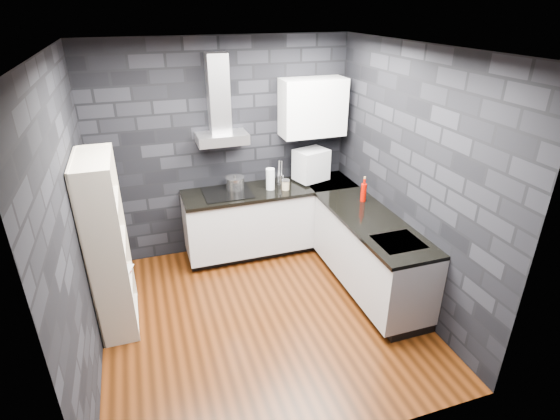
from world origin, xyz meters
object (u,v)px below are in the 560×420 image
appliance_garage (311,165)px  bookshelf (108,246)px  glass_vase (270,179)px  storage_jar (286,185)px  red_bottle (363,193)px  pot (235,183)px  utensil_crock (280,179)px  fruit_bowl (107,248)px

appliance_garage → bookshelf: bookshelf is taller
glass_vase → storage_jar: bearing=-23.1°
storage_jar → glass_vase: bearing=156.9°
storage_jar → red_bottle: 0.98m
pot → appliance_garage: size_ratio=0.57×
utensil_crock → fruit_bowl: utensil_crock is taller
red_bottle → bookshelf: bookshelf is taller
storage_jar → fruit_bowl: size_ratio=0.51×
utensil_crock → bookshelf: (-2.08, -0.97, -0.07)m
storage_jar → bookshelf: 2.23m
bookshelf → fruit_bowl: bearing=-87.7°
appliance_garage → utensil_crock: bearing=159.8°
utensil_crock → fruit_bowl: (-2.08, -1.08, -0.03)m
pot → bookshelf: size_ratio=0.13×
red_bottle → pot: bearing=148.6°
storage_jar → utensil_crock: utensil_crock is taller
storage_jar → appliance_garage: 0.47m
pot → utensil_crock: bearing=-1.0°
glass_vase → utensil_crock: 0.22m
pot → utensil_crock: 0.58m
red_bottle → fruit_bowl: red_bottle is taller
glass_vase → red_bottle: (0.93, -0.69, -0.03)m
storage_jar → appliance_garage: size_ratio=0.29×
pot → storage_jar: 0.63m
fruit_bowl → storage_jar: bearing=23.0°
pot → storage_jar: (0.60, -0.21, -0.02)m
glass_vase → bookshelf: bookshelf is taller
utensil_crock → red_bottle: (0.77, -0.81, 0.04)m
red_bottle → fruit_bowl: bearing=-174.6°
glass_vase → red_bottle: size_ratio=1.25×
appliance_garage → bookshelf: size_ratio=0.22×
storage_jar → red_bottle: bearing=-39.3°
bookshelf → fruit_bowl: 0.12m
glass_vase → bookshelf: 2.10m
pot → storage_jar: size_ratio=1.97×
utensil_crock → appliance_garage: 0.45m
storage_jar → utensil_crock: (-0.01, 0.20, 0.01)m
glass_vase → fruit_bowl: (-1.91, -0.96, -0.10)m
bookshelf → glass_vase: bearing=26.2°
pot → fruit_bowl: bearing=-143.8°
pot → fruit_bowl: 1.85m
fruit_bowl → pot: bearing=36.2°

